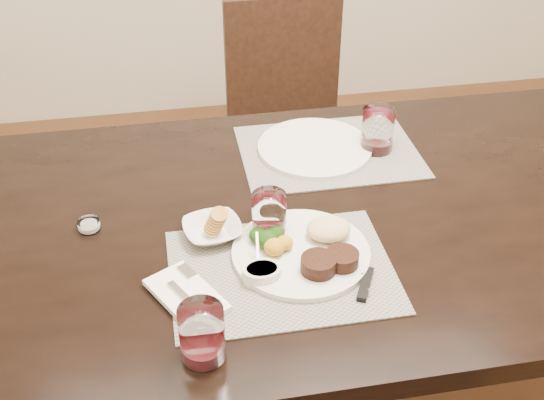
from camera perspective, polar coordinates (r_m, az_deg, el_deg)
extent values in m
cube|color=black|center=(1.62, 7.96, -1.35)|extent=(2.00, 1.00, 0.05)
cube|color=black|center=(2.17, -20.44, -5.24)|extent=(0.08, 0.08, 0.70)
cube|color=black|center=(2.47, 1.69, 4.86)|extent=(0.42, 0.42, 0.04)
cube|color=black|center=(2.42, -1.71, -2.26)|extent=(0.04, 0.04, 0.41)
cube|color=black|center=(2.49, 6.51, -1.34)|extent=(0.04, 0.04, 0.41)
cube|color=black|center=(2.71, -2.89, 2.34)|extent=(0.04, 0.04, 0.41)
cube|color=black|center=(2.77, 4.51, 3.06)|extent=(0.04, 0.04, 0.41)
cube|color=black|center=(2.52, 0.90, 11.83)|extent=(0.42, 0.04, 0.45)
cube|color=slate|center=(1.42, 0.81, -5.96)|extent=(0.46, 0.34, 0.00)
cube|color=slate|center=(1.80, 4.77, 4.05)|extent=(0.46, 0.34, 0.00)
cylinder|color=silver|center=(1.45, 2.43, -4.42)|extent=(0.29, 0.29, 0.01)
cylinder|color=black|center=(1.39, 3.91, -5.40)|extent=(0.07, 0.07, 0.03)
cylinder|color=black|center=(1.41, 5.89, -4.89)|extent=(0.07, 0.07, 0.03)
ellipsoid|color=#E2D087|center=(1.47, 4.75, -2.42)|extent=(0.10, 0.08, 0.04)
ellipsoid|color=#1C450D|center=(1.44, -0.42, -3.31)|extent=(0.05, 0.05, 0.04)
ellipsoid|color=orange|center=(1.42, 0.18, -3.95)|extent=(0.04, 0.04, 0.04)
cube|color=white|center=(1.36, -7.18, -7.90)|extent=(0.17, 0.20, 0.01)
cube|color=white|center=(1.34, -7.14, -8.22)|extent=(0.07, 0.11, 0.01)
cube|color=white|center=(1.40, -7.15, -5.93)|extent=(0.04, 0.05, 0.00)
cube|color=white|center=(1.47, 6.56, -4.25)|extent=(0.08, 0.13, 0.00)
cube|color=black|center=(1.39, 7.81, -6.98)|extent=(0.06, 0.09, 0.01)
imported|color=silver|center=(1.50, -5.01, -2.52)|extent=(0.14, 0.14, 0.03)
cylinder|color=#BD7F3B|center=(1.49, -5.05, -1.88)|extent=(0.04, 0.05, 0.04)
cylinder|color=silver|center=(1.38, -0.85, -6.19)|extent=(0.08, 0.08, 0.03)
cylinder|color=#0D3C14|center=(1.38, -0.85, -5.87)|extent=(0.06, 0.06, 0.01)
cube|color=white|center=(1.41, -1.22, -3.89)|extent=(0.01, 0.05, 0.04)
cylinder|color=silver|center=(1.48, -0.24, -1.23)|extent=(0.08, 0.08, 0.10)
cylinder|color=#330408|center=(1.50, -0.24, -2.42)|extent=(0.06, 0.06, 0.03)
cylinder|color=silver|center=(1.80, 3.59, 4.40)|extent=(0.30, 0.30, 0.01)
cylinder|color=silver|center=(1.80, 8.83, 5.82)|extent=(0.08, 0.08, 0.12)
cylinder|color=#330408|center=(1.82, 8.71, 4.63)|extent=(0.07, 0.07, 0.03)
cylinder|color=silver|center=(1.22, -5.88, -11.06)|extent=(0.08, 0.08, 0.11)
cylinder|color=#330408|center=(1.25, -5.76, -12.38)|extent=(0.07, 0.07, 0.03)
cylinder|color=silver|center=(1.57, -15.06, -2.04)|extent=(0.05, 0.05, 0.02)
cylinder|color=white|center=(1.58, -15.03, -2.19)|extent=(0.04, 0.04, 0.01)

